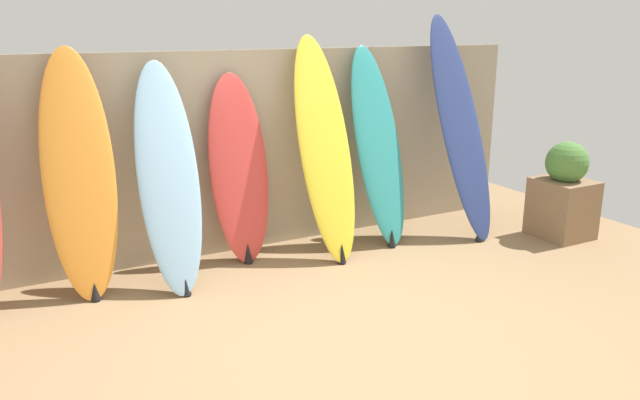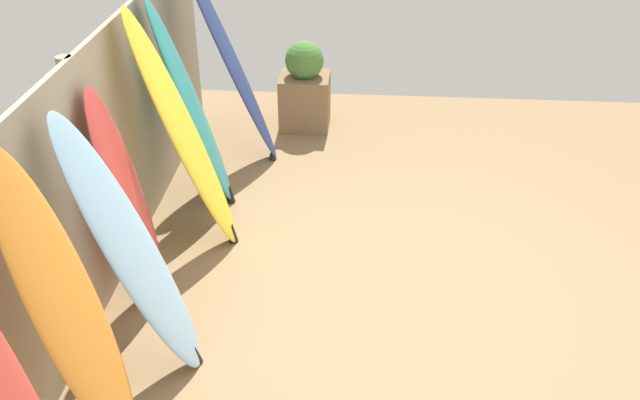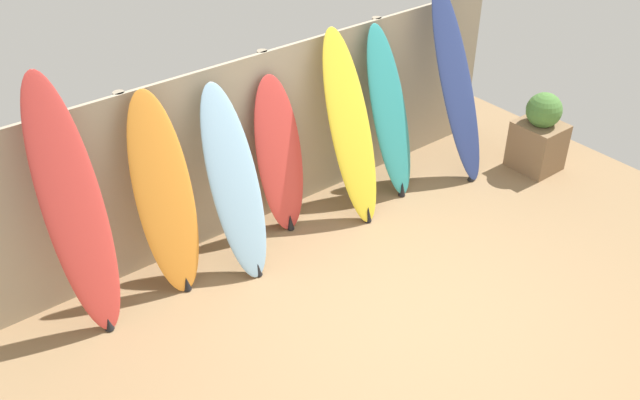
{
  "view_description": "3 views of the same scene",
  "coord_description": "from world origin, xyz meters",
  "px_view_note": "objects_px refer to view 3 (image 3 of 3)",
  "views": [
    {
      "loc": [
        -1.89,
        -3.16,
        2.02
      ],
      "look_at": [
        0.08,
        0.51,
        0.83
      ],
      "focal_mm": 35.0,
      "sensor_mm": 36.0,
      "label": 1
    },
    {
      "loc": [
        -4.06,
        0.15,
        3.31
      ],
      "look_at": [
        -0.41,
        0.42,
        1.09
      ],
      "focal_mm": 40.0,
      "sensor_mm": 36.0,
      "label": 2
    },
    {
      "loc": [
        -3.47,
        -3.22,
        4.35
      ],
      "look_at": [
        -0.4,
        0.67,
        1.01
      ],
      "focal_mm": 40.0,
      "sensor_mm": 36.0,
      "label": 3
    }
  ],
  "objects_px": {
    "surfboard_teal_5": "(390,114)",
    "surfboard_red_3": "(280,157)",
    "surfboard_orange_1": "(165,197)",
    "surfboard_yellow_4": "(351,130)",
    "surfboard_red_0": "(75,211)",
    "surfboard_navy_6": "(457,86)",
    "planter_box": "(539,135)",
    "surfboard_skyblue_2": "(235,185)"
  },
  "relations": [
    {
      "from": "surfboard_red_0",
      "to": "surfboard_teal_5",
      "type": "xyz_separation_m",
      "value": [
        3.42,
        -0.01,
        -0.21
      ]
    },
    {
      "from": "surfboard_yellow_4",
      "to": "surfboard_teal_5",
      "type": "bearing_deg",
      "value": 8.12
    },
    {
      "from": "surfboard_skyblue_2",
      "to": "surfboard_red_3",
      "type": "relative_size",
      "value": 1.08
    },
    {
      "from": "surfboard_orange_1",
      "to": "surfboard_red_3",
      "type": "relative_size",
      "value": 1.15
    },
    {
      "from": "surfboard_skyblue_2",
      "to": "surfboard_red_3",
      "type": "bearing_deg",
      "value": 19.81
    },
    {
      "from": "surfboard_orange_1",
      "to": "surfboard_yellow_4",
      "type": "relative_size",
      "value": 0.96
    },
    {
      "from": "surfboard_navy_6",
      "to": "surfboard_skyblue_2",
      "type": "bearing_deg",
      "value": 178.71
    },
    {
      "from": "surfboard_skyblue_2",
      "to": "surfboard_teal_5",
      "type": "bearing_deg",
      "value": 2.92
    },
    {
      "from": "surfboard_red_0",
      "to": "surfboard_yellow_4",
      "type": "bearing_deg",
      "value": -1.99
    },
    {
      "from": "surfboard_red_0",
      "to": "surfboard_yellow_4",
      "type": "distance_m",
      "value": 2.81
    },
    {
      "from": "surfboard_orange_1",
      "to": "surfboard_yellow_4",
      "type": "distance_m",
      "value": 2.02
    },
    {
      "from": "surfboard_red_0",
      "to": "surfboard_teal_5",
      "type": "distance_m",
      "value": 3.42
    },
    {
      "from": "surfboard_yellow_4",
      "to": "planter_box",
      "type": "bearing_deg",
      "value": -16.92
    },
    {
      "from": "surfboard_orange_1",
      "to": "surfboard_skyblue_2",
      "type": "bearing_deg",
      "value": -11.62
    },
    {
      "from": "surfboard_orange_1",
      "to": "surfboard_skyblue_2",
      "type": "relative_size",
      "value": 1.07
    },
    {
      "from": "surfboard_red_0",
      "to": "surfboard_orange_1",
      "type": "relative_size",
      "value": 1.21
    },
    {
      "from": "surfboard_yellow_4",
      "to": "surfboard_red_0",
      "type": "bearing_deg",
      "value": 178.01
    },
    {
      "from": "surfboard_yellow_4",
      "to": "planter_box",
      "type": "xyz_separation_m",
      "value": [
        2.26,
        -0.69,
        -0.53
      ]
    },
    {
      "from": "surfboard_yellow_4",
      "to": "surfboard_teal_5",
      "type": "xyz_separation_m",
      "value": [
        0.62,
        0.09,
        -0.05
      ]
    },
    {
      "from": "surfboard_teal_5",
      "to": "surfboard_navy_6",
      "type": "height_order",
      "value": "surfboard_navy_6"
    },
    {
      "from": "surfboard_skyblue_2",
      "to": "surfboard_teal_5",
      "type": "height_order",
      "value": "surfboard_teal_5"
    },
    {
      "from": "surfboard_skyblue_2",
      "to": "surfboard_navy_6",
      "type": "relative_size",
      "value": 0.83
    },
    {
      "from": "surfboard_red_0",
      "to": "surfboard_navy_6",
      "type": "bearing_deg",
      "value": -2.36
    },
    {
      "from": "surfboard_teal_5",
      "to": "surfboard_navy_6",
      "type": "xyz_separation_m",
      "value": [
        0.83,
        -0.17,
        0.14
      ]
    },
    {
      "from": "surfboard_red_3",
      "to": "surfboard_navy_6",
      "type": "distance_m",
      "value": 2.2
    },
    {
      "from": "surfboard_teal_5",
      "to": "planter_box",
      "type": "distance_m",
      "value": 1.88
    },
    {
      "from": "surfboard_orange_1",
      "to": "surfboard_navy_6",
      "type": "xyz_separation_m",
      "value": [
        3.47,
        -0.19,
        0.13
      ]
    },
    {
      "from": "surfboard_red_0",
      "to": "surfboard_orange_1",
      "type": "xyz_separation_m",
      "value": [
        0.78,
        0.02,
        -0.2
      ]
    },
    {
      "from": "surfboard_skyblue_2",
      "to": "surfboard_red_3",
      "type": "height_order",
      "value": "surfboard_skyblue_2"
    },
    {
      "from": "planter_box",
      "to": "surfboard_yellow_4",
      "type": "bearing_deg",
      "value": 163.08
    },
    {
      "from": "surfboard_red_0",
      "to": "surfboard_navy_6",
      "type": "height_order",
      "value": "surfboard_red_0"
    },
    {
      "from": "surfboard_orange_1",
      "to": "surfboard_red_0",
      "type": "bearing_deg",
      "value": -178.67
    },
    {
      "from": "surfboard_skyblue_2",
      "to": "planter_box",
      "type": "xyz_separation_m",
      "value": [
        3.65,
        -0.67,
        -0.44
      ]
    },
    {
      "from": "surfboard_red_0",
      "to": "surfboard_teal_5",
      "type": "relative_size",
      "value": 1.23
    },
    {
      "from": "surfboard_navy_6",
      "to": "surfboard_teal_5",
      "type": "bearing_deg",
      "value": 168.74
    },
    {
      "from": "surfboard_orange_1",
      "to": "surfboard_yellow_4",
      "type": "bearing_deg",
      "value": -3.27
    },
    {
      "from": "surfboard_orange_1",
      "to": "surfboard_teal_5",
      "type": "xyz_separation_m",
      "value": [
        2.63,
        -0.03,
        -0.01
      ]
    },
    {
      "from": "surfboard_skyblue_2",
      "to": "planter_box",
      "type": "bearing_deg",
      "value": -10.46
    },
    {
      "from": "surfboard_red_3",
      "to": "surfboard_orange_1",
      "type": "bearing_deg",
      "value": -175.04
    },
    {
      "from": "surfboard_teal_5",
      "to": "surfboard_red_3",
      "type": "bearing_deg",
      "value": 173.98
    },
    {
      "from": "surfboard_skyblue_2",
      "to": "surfboard_navy_6",
      "type": "xyz_separation_m",
      "value": [
        2.84,
        -0.06,
        0.19
      ]
    },
    {
      "from": "surfboard_teal_5",
      "to": "planter_box",
      "type": "relative_size",
      "value": 1.96
    }
  ]
}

